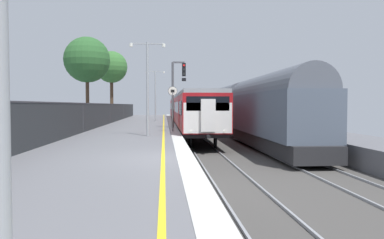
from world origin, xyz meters
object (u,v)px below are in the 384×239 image
platform_lamp_mid (148,80)px  background_tree_centre (112,68)px  commuter_train_at_platform (186,109)px  freight_train_adjacent_track (217,107)px  signal_gantry (176,87)px  platform_lamp_far (155,91)px  background_tree_left (87,61)px  speed_limit_sign (173,103)px

platform_lamp_mid → background_tree_centre: size_ratio=0.60×
commuter_train_at_platform → platform_lamp_mid: platform_lamp_mid is taller
platform_lamp_mid → freight_train_adjacent_track: bearing=72.9°
signal_gantry → platform_lamp_mid: bearing=-104.0°
signal_gantry → background_tree_centre: 22.29m
platform_lamp_far → background_tree_left: background_tree_left is taller
signal_gantry → platform_lamp_mid: 7.65m
signal_gantry → background_tree_centre: (-7.72, 20.63, 3.37)m
signal_gantry → speed_limit_sign: size_ratio=1.71×
speed_limit_sign → platform_lamp_mid: 3.97m
signal_gantry → platform_lamp_far: 11.38m
platform_lamp_far → background_tree_left: (-7.00, -0.45, 3.04)m
signal_gantry → background_tree_left: size_ratio=0.57×
signal_gantry → platform_lamp_far: (-1.85, 11.22, 0.05)m
commuter_train_at_platform → speed_limit_sign: 15.99m
background_tree_centre → background_tree_left: bearing=-96.5°
platform_lamp_mid → background_tree_left: bearing=111.0°
freight_train_adjacent_track → signal_gantry: signal_gantry is taller
freight_train_adjacent_track → background_tree_left: background_tree_left is taller
signal_gantry → speed_limit_sign: (-0.37, -3.95, -1.28)m
commuter_train_at_platform → background_tree_left: (-10.32, -1.14, 4.97)m
speed_limit_sign → background_tree_left: background_tree_left is taller
commuter_train_at_platform → freight_train_adjacent_track: (4.00, 4.43, 0.22)m
platform_lamp_mid → background_tree_left: size_ratio=0.60×
signal_gantry → background_tree_left: background_tree_left is taller
freight_train_adjacent_track → background_tree_centre: size_ratio=6.85×
signal_gantry → platform_lamp_mid: size_ratio=0.96×
signal_gantry → background_tree_left: bearing=129.4°
commuter_train_at_platform → background_tree_left: size_ratio=4.59×
commuter_train_at_platform → platform_lamp_mid: size_ratio=7.67×
commuter_train_at_platform → background_tree_left: bearing=-173.7°
background_tree_centre → platform_lamp_mid: bearing=-78.2°
freight_train_adjacent_track → signal_gantry: bearing=-108.5°
speed_limit_sign → background_tree_left: 17.54m
commuter_train_at_platform → platform_lamp_mid: bearing=-99.8°
commuter_train_at_platform → platform_lamp_mid: (-3.32, -19.34, 1.85)m
signal_gantry → speed_limit_sign: signal_gantry is taller
freight_train_adjacent_track → platform_lamp_far: bearing=-145.1°
freight_train_adjacent_track → signal_gantry: 17.31m
signal_gantry → speed_limit_sign: bearing=-95.4°
background_tree_left → speed_limit_sign: bearing=-60.1°
speed_limit_sign → background_tree_left: size_ratio=0.34×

